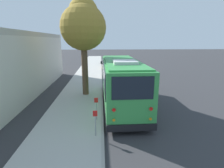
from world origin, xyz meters
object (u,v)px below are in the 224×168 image
parked_sedan_silver (110,71)px  parked_sedan_tan (108,65)px  street_tree (83,25)px  shuttle_bus (121,81)px  parked_sedan_black (107,61)px  sign_post_far (96,108)px  sign_post_near (95,123)px

parked_sedan_silver → parked_sedan_tan: size_ratio=1.01×
parked_sedan_tan → street_tree: bearing=174.5°
shuttle_bus → parked_sedan_black: bearing=0.1°
parked_sedan_tan → parked_sedan_black: parked_sedan_black is taller
shuttle_bus → parked_sedan_black: shuttle_bus is taller
street_tree → sign_post_far: (-5.22, -1.06, -5.05)m
shuttle_bus → sign_post_far: 3.32m
parked_sedan_black → shuttle_bus: bearing=-174.9°
parked_sedan_black → street_tree: street_tree is taller
parked_sedan_black → street_tree: bearing=177.7°
shuttle_bus → sign_post_near: (-4.44, 1.76, -1.05)m
parked_sedan_black → street_tree: size_ratio=0.60×
parked_sedan_silver → parked_sedan_black: bearing=5.3°
street_tree → sign_post_near: (-7.03, -1.06, -5.06)m
parked_sedan_silver → sign_post_far: sign_post_far is taller
street_tree → parked_sedan_silver: bearing=-16.1°
shuttle_bus → street_tree: bearing=46.9°
parked_sedan_tan → parked_sedan_black: (6.61, -0.08, 0.02)m
parked_sedan_silver → sign_post_far: 14.43m
parked_sedan_silver → sign_post_near: bearing=179.4°
street_tree → sign_post_far: street_tree is taller
parked_sedan_tan → sign_post_near: size_ratio=3.38×
sign_post_far → parked_sedan_tan: bearing=-4.1°
parked_sedan_silver → parked_sedan_tan: 5.65m
parked_sedan_black → sign_post_near: 28.45m
street_tree → sign_post_far: size_ratio=5.91×
shuttle_bus → sign_post_far: size_ratio=6.65×
street_tree → sign_post_near: bearing=-171.5°
parked_sedan_black → street_tree: (-21.38, 2.56, 5.28)m
parked_sedan_silver → parked_sedan_tan: parked_sedan_silver is taller
parked_sedan_tan → street_tree: street_tree is taller
street_tree → sign_post_near: size_ratio=6.05×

